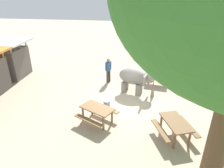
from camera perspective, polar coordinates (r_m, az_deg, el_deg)
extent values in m
plane|color=#BAA88C|center=(11.01, 4.16, -5.67)|extent=(60.00, 60.00, 0.00)
cylinder|color=gray|center=(12.20, 7.94, -0.84)|extent=(0.28, 0.28, 0.65)
cylinder|color=gray|center=(11.81, 7.26, -1.72)|extent=(0.28, 0.28, 0.65)
cylinder|color=gray|center=(12.46, 4.04, -0.08)|extent=(0.28, 0.28, 0.65)
cylinder|color=gray|center=(12.08, 3.26, -0.91)|extent=(0.28, 0.28, 0.65)
ellipsoid|color=gray|center=(11.83, 5.75, 2.22)|extent=(1.26, 1.79, 0.97)
sphere|color=gray|center=(11.52, 10.46, 1.92)|extent=(0.69, 0.69, 0.69)
cone|color=gray|center=(11.73, 11.44, -1.06)|extent=(0.22, 0.22, 1.09)
cube|color=gray|center=(11.96, 10.57, 2.79)|extent=(0.56, 0.25, 0.52)
cube|color=gray|center=(11.14, 9.31, 1.16)|extent=(0.56, 0.25, 0.52)
cylinder|color=#3F3833|center=(13.44, -0.73, 2.36)|extent=(0.14, 0.14, 0.82)
cylinder|color=#3F3833|center=(13.32, -1.30, 2.15)|extent=(0.14, 0.14, 0.82)
cylinder|color=#33598C|center=(13.12, -1.03, 5.07)|extent=(0.32, 0.32, 0.58)
sphere|color=tan|center=(12.99, -1.05, 6.73)|extent=(0.22, 0.22, 0.22)
cylinder|color=#33598C|center=(13.25, -0.37, 5.35)|extent=(0.09, 0.09, 0.55)
cylinder|color=#33598C|center=(12.98, -1.72, 4.91)|extent=(0.09, 0.09, 0.55)
cylinder|color=brown|center=(6.48, 27.99, -13.33)|extent=(0.60, 0.60, 3.87)
cube|color=brown|center=(13.39, 12.56, 1.82)|extent=(0.66, 1.45, 0.06)
cube|color=brown|center=(13.14, 12.55, 2.46)|extent=(0.32, 1.39, 0.40)
cube|color=brown|center=(13.54, 10.27, 1.19)|extent=(0.37, 0.15, 0.42)
cube|color=brown|center=(13.45, 14.67, 0.58)|extent=(0.37, 0.15, 0.42)
cube|color=brown|center=(8.76, 17.49, -10.16)|extent=(1.69, 1.27, 0.06)
cylinder|color=brown|center=(9.26, 13.64, -10.41)|extent=(0.10, 0.10, 0.72)
cylinder|color=brown|center=(9.54, 17.17, -9.75)|extent=(0.10, 0.10, 0.72)
cylinder|color=brown|center=(8.45, 17.15, -14.94)|extent=(0.10, 0.10, 0.72)
cylinder|color=brown|center=(8.74, 20.94, -14.02)|extent=(0.10, 0.10, 0.72)
cube|color=brown|center=(8.68, 13.55, -12.52)|extent=(1.49, 0.75, 0.05)
cube|color=brown|center=(9.23, 20.66, -11.04)|extent=(1.49, 0.75, 0.05)
cube|color=olive|center=(9.26, -4.21, -6.77)|extent=(1.41, 1.70, 0.06)
cylinder|color=olive|center=(9.62, -8.15, -8.39)|extent=(0.10, 0.10, 0.72)
cylinder|color=olive|center=(10.01, -5.63, -6.78)|extent=(0.10, 0.10, 0.72)
cylinder|color=olive|center=(8.96, -2.45, -10.98)|extent=(0.10, 0.10, 0.72)
cylinder|color=olive|center=(9.37, -0.01, -9.10)|extent=(0.10, 0.10, 0.72)
cube|color=olive|center=(9.05, -6.69, -10.10)|extent=(0.91, 1.44, 0.05)
cube|color=olive|center=(9.83, -1.84, -6.75)|extent=(0.91, 1.44, 0.05)
cylinder|color=gray|center=(13.87, -27.60, 3.63)|extent=(0.10, 0.10, 2.40)
cube|color=#59514C|center=(15.68, -26.53, 5.37)|extent=(2.00, 1.80, 2.00)
cube|color=silver|center=(15.31, -27.59, 10.49)|extent=(2.50, 2.50, 0.12)
cylinder|color=gray|center=(16.78, -27.34, 7.12)|extent=(0.10, 0.10, 2.40)
cylinder|color=gray|center=(15.91, -22.51, 7.16)|extent=(0.10, 0.10, 2.40)
cylinder|color=gray|center=(14.48, -25.89, 4.82)|extent=(0.10, 0.10, 2.40)
cylinder|color=gray|center=(10.74, -1.49, -5.46)|extent=(0.36, 0.36, 0.32)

